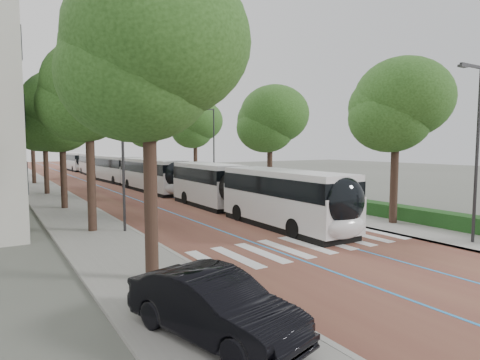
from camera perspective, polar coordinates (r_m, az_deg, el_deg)
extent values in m
plane|color=#51544C|center=(18.03, 11.04, -9.86)|extent=(160.00, 160.00, 0.00)
cube|color=brown|center=(54.20, -19.29, -0.13)|extent=(11.00, 140.00, 0.02)
cube|color=gray|center=(53.05, -27.20, -0.46)|extent=(4.00, 140.00, 0.12)
cube|color=gray|center=(56.33, -11.84, 0.28)|extent=(4.00, 140.00, 0.12)
cube|color=gray|center=(53.24, -25.17, -0.36)|extent=(0.20, 140.00, 0.14)
cube|color=gray|center=(55.70, -13.67, 0.19)|extent=(0.20, 140.00, 0.14)
cube|color=silver|center=(16.10, -4.34, -11.50)|extent=(0.55, 3.60, 0.01)
cube|color=silver|center=(16.69, -0.48, -10.88)|extent=(0.55, 3.60, 0.01)
cube|color=silver|center=(17.36, 3.09, -10.27)|extent=(0.55, 3.60, 0.01)
cube|color=silver|center=(18.09, 6.38, -9.66)|extent=(0.55, 3.60, 0.01)
cube|color=silver|center=(18.87, 9.38, -9.08)|extent=(0.55, 3.60, 0.01)
cube|color=silver|center=(19.70, 12.14, -8.52)|extent=(0.55, 3.60, 0.01)
cube|color=silver|center=(20.57, 14.66, -8.00)|extent=(0.55, 3.60, 0.01)
cube|color=silver|center=(21.48, 16.96, -7.50)|extent=(0.55, 3.60, 0.01)
cube|color=silver|center=(22.42, 19.07, -7.03)|extent=(0.55, 3.60, 0.01)
cube|color=#2A88D4|center=(53.87, -20.94, -0.20)|extent=(0.12, 126.00, 0.01)
cube|color=#2A88D4|center=(54.58, -17.65, -0.04)|extent=(0.12, 126.00, 0.01)
cube|color=black|center=(40.72, -30.01, 2.09)|extent=(0.12, 38.00, 1.60)
cube|color=black|center=(40.72, -30.21, 6.59)|extent=(0.12, 38.00, 1.60)
cube|color=black|center=(40.97, -30.41, 11.06)|extent=(0.12, 38.00, 1.60)
cube|color=black|center=(41.43, -30.60, 15.18)|extent=(0.12, 38.00, 1.60)
cube|color=#193F15|center=(24.93, 26.55, -4.94)|extent=(1.20, 14.00, 0.80)
cylinder|color=#2A2A2C|center=(21.13, 30.64, 3.02)|extent=(0.14, 0.14, 8.00)
cube|color=#2A2A2C|center=(20.70, 30.09, 13.86)|extent=(1.70, 0.12, 0.12)
cube|color=#2A2A2C|center=(20.08, 29.12, 13.97)|extent=(0.50, 0.20, 0.10)
cylinder|color=#2A2A2C|center=(39.43, -3.73, 4.30)|extent=(0.14, 0.14, 8.00)
cube|color=#2A2A2C|center=(39.20, -4.81, 10.00)|extent=(1.70, 0.12, 0.12)
cube|color=#2A2A2C|center=(38.88, -5.74, 9.91)|extent=(0.50, 0.20, 0.10)
cylinder|color=#2A2A2C|center=(21.49, -16.31, 3.54)|extent=(0.14, 0.14, 8.00)
cylinder|color=black|center=(13.58, -12.56, -3.62)|extent=(0.44, 0.44, 5.17)
ellipsoid|color=#1F4014|center=(13.70, -12.94, 16.23)|extent=(5.91, 5.91, 5.02)
cylinder|color=black|center=(22.22, -20.39, -0.67)|extent=(0.44, 0.44, 5.04)
ellipsoid|color=#1F4014|center=(22.26, -20.75, 11.16)|extent=(5.18, 5.18, 4.41)
cylinder|color=black|center=(31.07, -23.79, 0.50)|extent=(0.44, 0.44, 4.78)
ellipsoid|color=#1F4014|center=(31.06, -24.08, 8.51)|extent=(5.99, 5.99, 5.09)
cylinder|color=black|center=(40.96, -25.86, 1.47)|extent=(0.44, 0.44, 4.86)
ellipsoid|color=#1F4014|center=(40.97, -26.09, 7.64)|extent=(6.48, 6.48, 5.51)
cylinder|color=black|center=(52.89, -27.32, 2.34)|extent=(0.44, 0.44, 5.31)
ellipsoid|color=#1F4014|center=(52.93, -27.53, 7.56)|extent=(5.80, 5.80, 4.93)
cylinder|color=black|center=(67.85, -28.40, 2.48)|extent=(0.44, 0.44, 4.65)
ellipsoid|color=#1F4014|center=(67.84, -28.55, 6.05)|extent=(5.14, 5.14, 4.37)
cylinder|color=black|center=(24.65, 21.05, -0.55)|extent=(0.44, 0.44, 4.70)
ellipsoid|color=#1F4014|center=(24.63, 21.37, 9.40)|extent=(5.43, 5.43, 4.61)
cylinder|color=black|center=(33.22, 4.25, 1.04)|extent=(0.44, 0.44, 4.61)
ellipsoid|color=#1F4014|center=(33.20, 4.30, 8.28)|extent=(5.64, 5.64, 4.79)
cylinder|color=black|center=(45.23, -6.34, 2.16)|extent=(0.44, 0.44, 4.75)
ellipsoid|color=#1F4014|center=(45.22, -6.40, 7.63)|extent=(5.46, 5.46, 4.64)
cylinder|color=black|center=(60.02, -13.03, 2.74)|extent=(0.44, 0.44, 4.72)
ellipsoid|color=#1F4014|center=(60.02, -13.11, 6.83)|extent=(5.28, 5.28, 4.49)
cylinder|color=black|center=(26.54, -0.40, -1.10)|extent=(2.32, 0.95, 2.30)
cube|color=silver|center=(22.38, 6.32, -3.59)|extent=(2.70, 9.41, 1.82)
cube|color=black|center=(22.24, 6.34, -0.69)|extent=(2.73, 9.22, 0.97)
cube|color=silver|center=(22.19, 6.36, 0.96)|extent=(2.64, 9.22, 0.31)
cube|color=black|center=(22.57, 6.29, -6.32)|extent=(2.64, 9.03, 0.35)
cube|color=silver|center=(30.38, -4.55, -1.31)|extent=(2.66, 7.79, 1.82)
cube|color=black|center=(30.27, -4.56, 0.83)|extent=(2.70, 7.64, 0.97)
cube|color=silver|center=(30.23, -4.57, 2.04)|extent=(2.61, 7.63, 0.31)
cube|color=black|center=(30.51, -4.53, -3.34)|extent=(2.61, 7.48, 0.35)
ellipsoid|color=black|center=(18.91, 14.69, -3.04)|extent=(2.37, 1.15, 2.28)
ellipsoid|color=silver|center=(19.07, 14.72, -6.45)|extent=(2.37, 1.05, 1.14)
cylinder|color=black|center=(20.06, 7.68, -6.82)|extent=(0.32, 1.01, 1.00)
cylinder|color=black|center=(21.52, 12.41, -6.08)|extent=(0.32, 1.01, 1.00)
cylinder|color=black|center=(31.50, -7.73, -2.51)|extent=(0.32, 1.01, 1.00)
cylinder|color=black|center=(32.45, -4.06, -2.26)|extent=(0.32, 1.01, 1.00)
cylinder|color=black|center=(24.40, -0.23, -4.66)|extent=(0.32, 1.01, 1.00)
cylinder|color=black|center=(25.61, 4.13, -4.21)|extent=(0.32, 1.01, 1.00)
cube|color=silver|center=(40.72, -12.45, 0.19)|extent=(2.80, 12.06, 1.82)
cube|color=black|center=(40.64, -12.48, 1.79)|extent=(2.84, 11.82, 0.97)
cube|color=silver|center=(40.61, -12.50, 2.69)|extent=(2.75, 11.82, 0.31)
cube|color=black|center=(40.82, -12.42, -1.33)|extent=(2.74, 11.58, 0.35)
ellipsoid|color=black|center=(35.29, -9.03, 0.73)|extent=(2.38, 1.16, 2.28)
ellipsoid|color=silver|center=(35.34, -8.97, -1.12)|extent=(2.37, 1.06, 1.14)
cylinder|color=black|center=(37.05, -12.04, -1.45)|extent=(0.33, 1.01, 1.00)
cylinder|color=black|center=(37.93, -8.87, -1.26)|extent=(0.33, 1.01, 1.00)
cylinder|color=black|center=(43.98, -15.60, -0.53)|extent=(0.33, 1.01, 1.00)
cylinder|color=black|center=(44.72, -12.85, -0.38)|extent=(0.33, 1.01, 1.00)
cube|color=silver|center=(52.83, -17.56, 1.15)|extent=(3.25, 12.13, 1.82)
cube|color=black|center=(52.77, -17.59, 2.39)|extent=(3.27, 11.90, 0.97)
cube|color=silver|center=(52.75, -17.61, 3.08)|extent=(3.18, 11.89, 0.31)
cube|color=black|center=(52.91, -17.53, -0.02)|extent=(3.17, 11.65, 0.35)
ellipsoid|color=black|center=(47.27, -15.36, 1.68)|extent=(2.41, 1.25, 2.28)
ellipsoid|color=silver|center=(47.30, -15.31, 0.30)|extent=(2.41, 1.15, 1.14)
cylinder|color=black|center=(49.12, -17.47, -0.01)|extent=(0.36, 1.02, 1.00)
cylinder|color=black|center=(49.87, -15.01, 0.12)|extent=(0.36, 1.02, 1.00)
cylinder|color=black|center=(56.18, -19.85, 0.52)|extent=(0.36, 1.02, 1.00)
cylinder|color=black|center=(56.84, -17.66, 0.63)|extent=(0.36, 1.02, 1.00)
cube|color=silver|center=(65.44, -20.09, 1.78)|extent=(2.86, 12.07, 1.82)
cube|color=black|center=(65.40, -20.12, 2.77)|extent=(2.89, 11.83, 0.97)
cube|color=silver|center=(65.38, -20.14, 3.34)|extent=(2.80, 11.83, 0.31)
cube|color=black|center=(65.51, -20.06, 0.83)|extent=(2.79, 11.59, 0.35)
ellipsoid|color=black|center=(59.67, -19.10, 2.24)|extent=(2.38, 1.17, 2.28)
ellipsoid|color=silver|center=(59.68, -19.05, 1.14)|extent=(2.38, 1.07, 1.14)
cylinder|color=black|center=(61.75, -20.50, 0.88)|extent=(0.33, 1.01, 1.00)
cylinder|color=black|center=(62.18, -18.45, 0.97)|extent=(0.33, 1.01, 1.00)
cylinder|color=black|center=(69.04, -21.57, 1.25)|extent=(0.33, 1.01, 1.00)
cylinder|color=black|center=(69.42, -19.73, 1.33)|extent=(0.33, 1.01, 1.00)
cube|color=silver|center=(78.51, -22.40, 2.19)|extent=(2.99, 12.09, 1.82)
cube|color=black|center=(78.47, -22.43, 3.02)|extent=(3.02, 11.85, 0.97)
cube|color=silver|center=(78.45, -22.45, 3.49)|extent=(2.93, 11.85, 0.31)
cube|color=black|center=(78.56, -22.38, 1.40)|extent=(2.92, 11.61, 0.35)
ellipsoid|color=black|center=(72.77, -21.45, 2.61)|extent=(2.39, 1.20, 2.28)
ellipsoid|color=silver|center=(72.77, -21.41, 1.72)|extent=(2.39, 1.10, 1.14)
cylinder|color=black|center=(74.79, -22.65, 1.48)|extent=(0.34, 1.01, 1.00)
cylinder|color=black|center=(75.29, -20.96, 1.55)|extent=(0.34, 1.01, 1.00)
cylinder|color=black|center=(82.04, -23.72, 1.72)|extent=(0.34, 1.01, 1.00)
cylinder|color=black|center=(82.49, -22.18, 1.79)|extent=(0.34, 1.01, 1.00)
imported|color=black|center=(9.74, -3.78, -17.34)|extent=(2.86, 4.97, 1.55)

